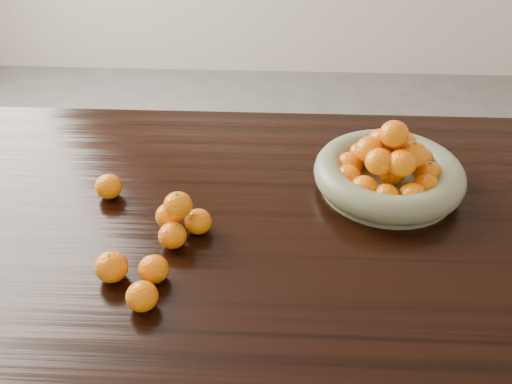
{
  "coord_description": "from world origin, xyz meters",
  "views": [
    {
      "loc": [
        0.09,
        -1.03,
        1.56
      ],
      "look_at": [
        0.05,
        -0.02,
        0.83
      ],
      "focal_mm": 40.0,
      "sensor_mm": 36.0,
      "label": 1
    }
  ],
  "objects_px": {
    "fruit_bowl": "(389,171)",
    "loose_orange_0": "(111,267)",
    "orange_pyramid": "(179,219)",
    "dining_table": "(236,244)"
  },
  "relations": [
    {
      "from": "dining_table",
      "to": "loose_orange_0",
      "type": "bearing_deg",
      "value": -136.43
    },
    {
      "from": "orange_pyramid",
      "to": "fruit_bowl",
      "type": "bearing_deg",
      "value": 22.65
    },
    {
      "from": "dining_table",
      "to": "loose_orange_0",
      "type": "height_order",
      "value": "loose_orange_0"
    },
    {
      "from": "orange_pyramid",
      "to": "loose_orange_0",
      "type": "height_order",
      "value": "orange_pyramid"
    },
    {
      "from": "dining_table",
      "to": "orange_pyramid",
      "type": "bearing_deg",
      "value": -146.89
    },
    {
      "from": "fruit_bowl",
      "to": "loose_orange_0",
      "type": "height_order",
      "value": "fruit_bowl"
    },
    {
      "from": "dining_table",
      "to": "orange_pyramid",
      "type": "distance_m",
      "value": 0.19
    },
    {
      "from": "dining_table",
      "to": "loose_orange_0",
      "type": "xyz_separation_m",
      "value": [
        -0.23,
        -0.22,
        0.12
      ]
    },
    {
      "from": "orange_pyramid",
      "to": "loose_orange_0",
      "type": "xyz_separation_m",
      "value": [
        -0.11,
        -0.14,
        -0.01
      ]
    },
    {
      "from": "fruit_bowl",
      "to": "orange_pyramid",
      "type": "xyz_separation_m",
      "value": [
        -0.48,
        -0.2,
        -0.01
      ]
    }
  ]
}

